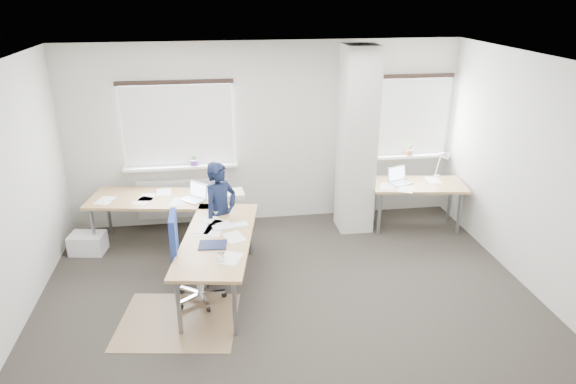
{
  "coord_description": "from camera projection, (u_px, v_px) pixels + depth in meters",
  "views": [
    {
      "loc": [
        -0.79,
        -5.1,
        3.53
      ],
      "look_at": [
        0.11,
        0.9,
        1.08
      ],
      "focal_mm": 32.0,
      "sensor_mm": 36.0,
      "label": 1
    }
  ],
  "objects": [
    {
      "name": "desk_main",
      "position": [
        191.0,
        218.0,
        6.74
      ],
      "size": [
        2.4,
        2.98,
        0.96
      ],
      "rotation": [
        0.0,
        0.0,
        -0.17
      ],
      "color": "#9A6F42",
      "rests_on": "ground"
    },
    {
      "name": "room_shell",
      "position": [
        300.0,
        152.0,
        5.9
      ],
      "size": [
        6.04,
        5.04,
        2.82
      ],
      "color": "#BAB7AA",
      "rests_on": "ground"
    },
    {
      "name": "person",
      "position": [
        221.0,
        214.0,
        6.81
      ],
      "size": [
        0.62,
        0.6,
        1.43
      ],
      "primitive_type": "imported",
      "rotation": [
        0.0,
        0.0,
        0.71
      ],
      "color": "black",
      "rests_on": "ground"
    },
    {
      "name": "task_chair",
      "position": [
        195.0,
        277.0,
        6.08
      ],
      "size": [
        0.62,
        0.61,
        1.14
      ],
      "rotation": [
        0.0,
        0.0,
        0.01
      ],
      "color": "navy",
      "rests_on": "ground"
    },
    {
      "name": "white_crate",
      "position": [
        88.0,
        243.0,
        7.25
      ],
      "size": [
        0.52,
        0.4,
        0.28
      ],
      "primitive_type": "cube",
      "rotation": [
        0.0,
        0.0,
        -0.16
      ],
      "color": "white",
      "rests_on": "ground"
    },
    {
      "name": "desk_side",
      "position": [
        418.0,
        186.0,
        7.82
      ],
      "size": [
        1.49,
        0.9,
        1.22
      ],
      "rotation": [
        0.0,
        0.0,
        -0.15
      ],
      "color": "#9A6F42",
      "rests_on": "ground"
    },
    {
      "name": "floor_mat",
      "position": [
        178.0,
        321.0,
        5.8
      ],
      "size": [
        1.46,
        1.29,
        0.01
      ],
      "primitive_type": "cube",
      "rotation": [
        0.0,
        0.0,
        -0.16
      ],
      "color": "#896B4A",
      "rests_on": "ground"
    },
    {
      "name": "ground",
      "position": [
        290.0,
        304.0,
        6.11
      ],
      "size": [
        6.0,
        6.0,
        0.0
      ],
      "primitive_type": "plane",
      "color": "#2B2722",
      "rests_on": "ground"
    }
  ]
}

